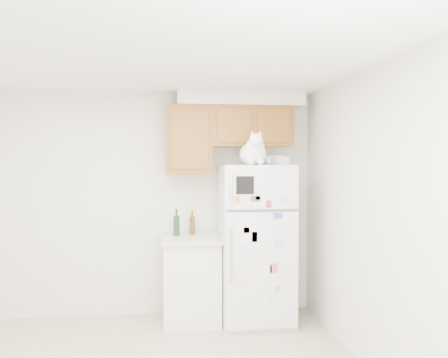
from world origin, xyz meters
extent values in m
cube|color=silver|center=(0.00, 2.00, 1.25)|extent=(3.80, 0.04, 2.50)
cube|color=silver|center=(0.00, -2.00, 1.25)|extent=(3.80, 0.04, 2.50)
cube|color=silver|center=(1.90, 0.00, 1.25)|extent=(0.04, 4.00, 2.50)
cube|color=white|center=(0.00, 0.00, 2.50)|extent=(3.80, 4.00, 0.04)
cube|color=brown|center=(1.20, 1.82, 2.12)|extent=(0.90, 0.33, 0.45)
cube|color=brown|center=(0.50, 1.82, 1.98)|extent=(0.50, 0.33, 0.75)
cube|color=silver|center=(1.07, 1.83, 2.42)|extent=(1.40, 0.37, 0.15)
cube|color=silver|center=(1.21, 1.62, 0.85)|extent=(0.76, 0.72, 1.70)
cube|color=silver|center=(1.21, 1.25, 1.48)|extent=(0.74, 0.03, 0.44)
cube|color=silver|center=(1.21, 1.25, 0.64)|extent=(0.74, 0.03, 1.19)
cube|color=#59595B|center=(1.21, 1.25, 1.25)|extent=(0.74, 0.03, 0.02)
cylinder|color=silver|center=(0.89, 1.22, 1.47)|extent=(0.02, 0.02, 0.32)
cylinder|color=silver|center=(0.89, 1.22, 0.80)|extent=(0.02, 0.02, 0.55)
cube|color=black|center=(1.03, 1.23, 1.50)|extent=(0.18, 0.00, 0.18)
cube|color=white|center=(1.05, 1.23, 1.05)|extent=(0.22, 0.00, 0.28)
cube|color=white|center=(1.26, 1.23, 0.64)|extent=(0.09, 0.00, 0.10)
cube|color=#9CC0DD|center=(1.16, 1.23, 1.40)|extent=(0.05, 0.00, 0.10)
cube|color=#A7BFED|center=(1.43, 1.23, 1.36)|extent=(0.06, 0.00, 0.07)
cube|color=#CC713F|center=(0.95, 1.23, 1.36)|extent=(0.05, 0.00, 0.07)
cube|color=#CB613F|center=(1.04, 1.23, 1.05)|extent=(0.06, 0.00, 0.06)
cube|color=blue|center=(1.13, 1.23, 0.98)|extent=(0.05, 0.00, 0.10)
cube|color=#9CC6DD|center=(1.38, 1.23, 0.91)|extent=(0.10, 0.00, 0.09)
cube|color=#A1D3E4|center=(1.29, 1.23, 0.36)|extent=(0.07, 0.00, 0.06)
cube|color=silver|center=(0.94, 1.23, 0.70)|extent=(0.06, 0.00, 0.06)
cube|color=#4F4E53|center=(1.13, 1.23, 1.36)|extent=(0.10, 0.00, 0.06)
cube|color=#DCE24F|center=(0.97, 1.23, 0.52)|extent=(0.10, 0.00, 0.05)
cube|color=#C03037|center=(1.27, 1.23, 1.31)|extent=(0.05, 0.00, 0.07)
cube|color=#365CBD|center=(1.36, 1.23, 1.19)|extent=(0.09, 0.00, 0.06)
cube|color=#C54E88|center=(1.32, 1.23, 0.66)|extent=(0.07, 0.00, 0.10)
cube|color=#7AA653|center=(1.36, 1.23, 0.45)|extent=(0.05, 0.00, 0.05)
cube|color=white|center=(0.52, 1.68, 0.44)|extent=(0.60, 0.60, 0.88)
cube|color=silver|center=(0.52, 1.66, 0.90)|extent=(0.64, 0.64, 0.04)
ellipsoid|color=white|center=(1.15, 1.44, 1.81)|extent=(0.28, 0.37, 0.23)
ellipsoid|color=white|center=(1.15, 1.34, 1.86)|extent=(0.20, 0.16, 0.22)
sphere|color=white|center=(1.15, 1.28, 1.95)|extent=(0.14, 0.14, 0.14)
cone|color=white|center=(1.11, 1.28, 2.02)|extent=(0.05, 0.05, 0.05)
cone|color=white|center=(1.18, 1.28, 2.02)|extent=(0.05, 0.05, 0.05)
cone|color=#D88C8C|center=(1.11, 1.27, 2.01)|extent=(0.03, 0.03, 0.03)
cone|color=#D88C8C|center=(1.18, 1.27, 2.01)|extent=(0.03, 0.03, 0.03)
sphere|color=white|center=(1.15, 1.22, 1.93)|extent=(0.06, 0.06, 0.06)
sphere|color=white|center=(1.10, 1.30, 1.74)|extent=(0.07, 0.07, 0.07)
sphere|color=white|center=(1.20, 1.30, 1.74)|extent=(0.07, 0.07, 0.07)
cylinder|color=white|center=(1.26, 1.57, 1.74)|extent=(0.17, 0.24, 0.08)
cube|color=white|center=(1.45, 1.71, 1.75)|extent=(0.22, 0.19, 0.10)
cube|color=white|center=(1.47, 1.58, 1.74)|extent=(0.18, 0.16, 0.09)
camera|label=1|loc=(0.23, -3.40, 1.75)|focal=38.00mm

